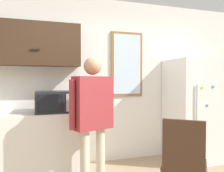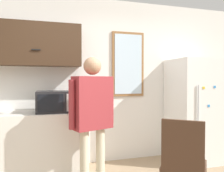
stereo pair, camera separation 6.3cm
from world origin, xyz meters
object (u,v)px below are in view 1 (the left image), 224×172
person (93,110)px  refrigerator (193,110)px  chair (184,160)px  microwave (53,102)px

person → refrigerator: refrigerator is taller
person → chair: 1.17m
refrigerator → chair: size_ratio=1.77×
person → chair: size_ratio=1.70×
refrigerator → microwave: bearing=-179.8°
microwave → refrigerator: 2.33m
person → chair: (0.84, -0.65, -0.48)m
microwave → chair: 1.83m
microwave → person: 0.70m
person → chair: bearing=-57.4°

